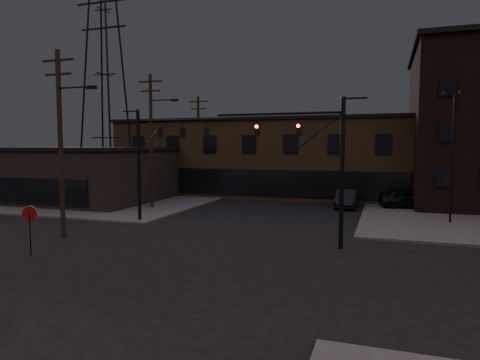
# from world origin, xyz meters

# --- Properties ---
(ground) EXTENTS (140.00, 140.00, 0.00)m
(ground) POSITION_xyz_m (0.00, 0.00, 0.00)
(ground) COLOR black
(ground) RESTS_ON ground
(sidewalk_nw) EXTENTS (30.00, 30.00, 0.15)m
(sidewalk_nw) POSITION_xyz_m (-22.00, 22.00, 0.07)
(sidewalk_nw) COLOR #474744
(sidewalk_nw) RESTS_ON ground
(building_row) EXTENTS (40.00, 12.00, 8.00)m
(building_row) POSITION_xyz_m (0.00, 28.00, 4.00)
(building_row) COLOR brown
(building_row) RESTS_ON ground
(building_left) EXTENTS (16.00, 12.00, 5.00)m
(building_left) POSITION_xyz_m (-20.00, 16.00, 2.50)
(building_left) COLOR black
(building_left) RESTS_ON ground
(traffic_signal_near) EXTENTS (7.12, 0.24, 8.00)m
(traffic_signal_near) POSITION_xyz_m (5.36, 4.50, 4.93)
(traffic_signal_near) COLOR black
(traffic_signal_near) RESTS_ON ground
(traffic_signal_far) EXTENTS (7.12, 0.24, 8.00)m
(traffic_signal_far) POSITION_xyz_m (-6.72, 8.00, 5.01)
(traffic_signal_far) COLOR black
(traffic_signal_far) RESTS_ON ground
(stop_sign) EXTENTS (0.72, 0.33, 2.48)m
(stop_sign) POSITION_xyz_m (-8.00, -1.99, 1.84)
(stop_sign) COLOR black
(stop_sign) RESTS_ON ground
(utility_pole_near) EXTENTS (3.70, 0.28, 11.00)m
(utility_pole_near) POSITION_xyz_m (-9.43, 2.00, 5.87)
(utility_pole_near) COLOR black
(utility_pole_near) RESTS_ON ground
(utility_pole_mid) EXTENTS (3.70, 0.28, 11.50)m
(utility_pole_mid) POSITION_xyz_m (-10.44, 14.00, 6.13)
(utility_pole_mid) COLOR black
(utility_pole_mid) RESTS_ON ground
(utility_pole_far) EXTENTS (2.20, 0.28, 11.00)m
(utility_pole_far) POSITION_xyz_m (-11.50, 26.00, 5.78)
(utility_pole_far) COLOR black
(utility_pole_far) RESTS_ON ground
(transmission_tower) EXTENTS (7.00, 7.00, 25.00)m
(transmission_tower) POSITION_xyz_m (-18.00, 18.00, 12.50)
(transmission_tower) COLOR black
(transmission_tower) RESTS_ON ground
(lot_light_a) EXTENTS (1.50, 0.28, 9.14)m
(lot_light_a) POSITION_xyz_m (13.00, 14.00, 5.51)
(lot_light_a) COLOR black
(lot_light_a) RESTS_ON ground
(parked_car_lot_a) EXTENTS (4.83, 2.81, 1.54)m
(parked_car_lot_a) POSITION_xyz_m (10.43, 20.48, 0.92)
(parked_car_lot_a) COLOR black
(parked_car_lot_a) RESTS_ON sidewalk_ne
(car_crossing) EXTENTS (1.72, 4.88, 1.61)m
(car_crossing) POSITION_xyz_m (5.50, 19.93, 0.80)
(car_crossing) COLOR black
(car_crossing) RESTS_ON ground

